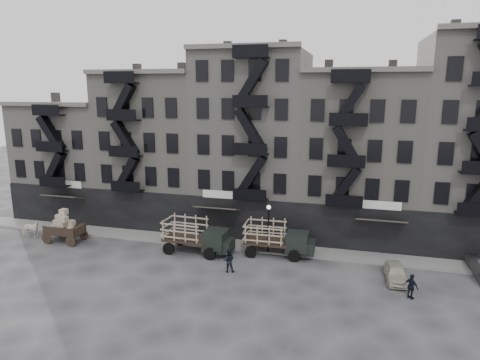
% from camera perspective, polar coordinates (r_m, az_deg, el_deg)
% --- Properties ---
extents(ground, '(140.00, 140.00, 0.00)m').
position_cam_1_polar(ground, '(35.27, -1.95, -10.85)').
color(ground, '#38383A').
rests_on(ground, ground).
extents(sidewalk, '(55.00, 2.50, 0.15)m').
position_cam_1_polar(sidewalk, '(38.57, -0.32, -8.62)').
color(sidewalk, slate).
rests_on(sidewalk, ground).
extents(building_west, '(10.00, 11.35, 13.20)m').
position_cam_1_polar(building_west, '(50.94, -20.69, 2.70)').
color(building_west, gray).
rests_on(building_west, ground).
extents(building_midwest, '(10.00, 11.35, 16.20)m').
position_cam_1_polar(building_midwest, '(45.65, -10.52, 4.15)').
color(building_midwest, gray).
rests_on(building_midwest, ground).
extents(building_center, '(10.00, 11.35, 18.20)m').
position_cam_1_polar(building_center, '(42.22, 1.84, 5.05)').
color(building_center, gray).
rests_on(building_center, ground).
extents(building_mideast, '(10.00, 11.35, 16.20)m').
position_cam_1_polar(building_mideast, '(41.30, 15.49, 3.03)').
color(building_mideast, gray).
rests_on(building_mideast, ground).
extents(building_east, '(10.00, 11.35, 19.20)m').
position_cam_1_polar(building_east, '(42.42, 29.26, 4.18)').
color(building_east, gray).
rests_on(building_east, ground).
extents(lamp_post, '(0.36, 0.36, 4.28)m').
position_cam_1_polar(lamp_post, '(35.97, 3.83, -5.66)').
color(lamp_post, black).
rests_on(lamp_post, ground).
extents(horse, '(2.00, 1.10, 1.61)m').
position_cam_1_polar(horse, '(44.88, -26.19, -5.89)').
color(horse, silver).
rests_on(horse, ground).
extents(wagon, '(3.62, 2.04, 3.00)m').
position_cam_1_polar(wagon, '(42.08, -22.51, -5.42)').
color(wagon, black).
rests_on(wagon, ground).
extents(stake_truck_west, '(6.03, 2.69, 2.98)m').
position_cam_1_polar(stake_truck_west, '(36.69, -5.86, -7.11)').
color(stake_truck_west, black).
rests_on(stake_truck_west, ground).
extents(stake_truck_east, '(5.84, 2.54, 2.90)m').
position_cam_1_polar(stake_truck_east, '(36.12, 4.96, -7.50)').
color(stake_truck_east, black).
rests_on(stake_truck_east, ground).
extents(car_east, '(1.68, 3.71, 1.23)m').
position_cam_1_polar(car_east, '(33.86, 20.05, -11.54)').
color(car_east, '#B1AF9F').
rests_on(car_east, ground).
extents(pedestrian_west, '(0.70, 0.82, 1.89)m').
position_cam_1_polar(pedestrian_west, '(43.36, -22.65, -5.98)').
color(pedestrian_west, black).
rests_on(pedestrian_west, ground).
extents(pedestrian_mid, '(1.03, 0.89, 1.83)m').
position_cam_1_polar(pedestrian_mid, '(33.20, -1.52, -10.67)').
color(pedestrian_mid, black).
rests_on(pedestrian_mid, ground).
extents(policeman, '(1.04, 1.01, 1.74)m').
position_cam_1_polar(policeman, '(31.48, 21.88, -13.06)').
color(policeman, black).
rests_on(policeman, ground).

